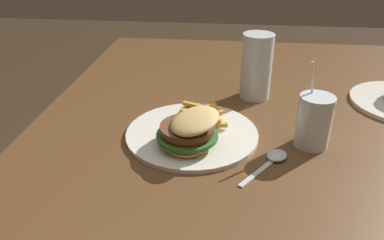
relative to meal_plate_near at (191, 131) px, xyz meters
The scene contains 5 objects.
dining_table 0.27m from the meal_plate_near, 84.67° to the left, with size 1.62×1.28×0.70m.
meal_plate_near is the anchor object (origin of this frame).
beer_glass 0.30m from the meal_plate_near, 150.25° to the left, with size 0.08×0.08×0.17m.
juice_glass 0.26m from the meal_plate_near, 93.28° to the left, with size 0.07×0.07×0.18m.
spoon 0.18m from the meal_plate_near, 72.88° to the left, with size 0.14×0.11×0.01m.
Camera 1 is at (0.68, -0.17, 1.13)m, focal length 35.00 mm.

